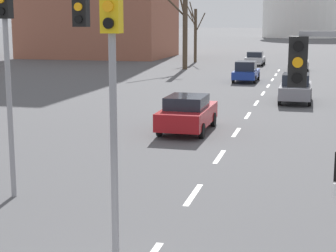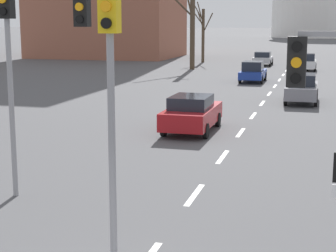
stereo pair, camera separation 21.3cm
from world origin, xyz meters
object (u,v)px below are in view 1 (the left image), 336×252
object	(u,v)px
sedan_near_left	(298,62)
sedan_mid_centre	(296,88)
traffic_signal_centre_tall	(112,68)
sedan_far_left	(255,58)
traffic_signal_near_left	(30,32)
sedan_near_right	(187,113)
sedan_far_right	(246,72)

from	to	relation	value
sedan_near_left	sedan_mid_centre	world-z (taller)	sedan_mid_centre
traffic_signal_centre_tall	sedan_near_left	distance (m)	45.70
sedan_near_left	sedan_far_left	distance (m)	7.06
traffic_signal_near_left	sedan_near_right	world-z (taller)	traffic_signal_near_left
sedan_far_right	traffic_signal_centre_tall	bearing A→B (deg)	-87.83
sedan_mid_centre	sedan_far_right	xyz separation A→B (m)	(-4.06, 10.55, -0.05)
traffic_signal_near_left	sedan_mid_centre	bearing A→B (deg)	73.08
sedan_near_left	sedan_far_left	world-z (taller)	sedan_near_left
sedan_far_right	traffic_signal_near_left	bearing A→B (deg)	-93.86
sedan_near_right	sedan_mid_centre	size ratio (longest dim) A/B	0.96
traffic_signal_centre_tall	sedan_far_right	size ratio (longest dim) A/B	1.27
traffic_signal_centre_tall	sedan_mid_centre	distance (m)	23.79
traffic_signal_near_left	sedan_far_right	xyz separation A→B (m)	(2.07, 30.74, -3.59)
sedan_mid_centre	sedan_far_right	size ratio (longest dim) A/B	1.06
sedan_near_left	sedan_mid_centre	bearing A→B (deg)	-89.07
traffic_signal_near_left	traffic_signal_centre_tall	xyz separation A→B (m)	(3.36, -3.26, -0.58)
traffic_signal_near_left	sedan_near_left	xyz separation A→B (m)	(5.78, 42.28, -3.58)
traffic_signal_centre_tall	sedan_near_right	bearing A→B (deg)	96.25
traffic_signal_near_left	traffic_signal_centre_tall	size ratio (longest dim) A/B	1.05
traffic_signal_centre_tall	sedan_far_left	distance (m)	51.00
traffic_signal_centre_tall	sedan_mid_centre	bearing A→B (deg)	83.25
sedan_mid_centre	sedan_far_right	bearing A→B (deg)	111.07
sedan_mid_centre	traffic_signal_centre_tall	bearing A→B (deg)	-96.75
sedan_mid_centre	sedan_near_left	bearing A→B (deg)	90.93
sedan_near_right	sedan_mid_centre	xyz separation A→B (m)	(4.23, 10.11, 0.06)
sedan_far_right	sedan_near_left	bearing A→B (deg)	72.21
sedan_mid_centre	sedan_far_left	world-z (taller)	sedan_mid_centre
sedan_near_left	sedan_far_left	xyz separation A→B (m)	(-4.64, 5.32, -0.06)
traffic_signal_near_left	traffic_signal_centre_tall	world-z (taller)	traffic_signal_near_left
traffic_signal_centre_tall	sedan_mid_centre	world-z (taller)	traffic_signal_centre_tall
sedan_near_right	sedan_near_left	bearing A→B (deg)	83.14
sedan_near_left	sedan_far_right	world-z (taller)	sedan_near_left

